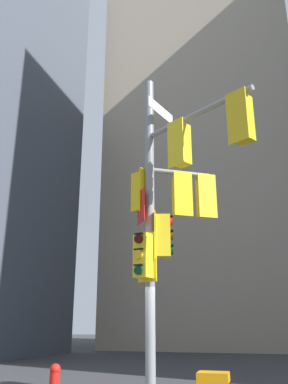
{
  "coord_description": "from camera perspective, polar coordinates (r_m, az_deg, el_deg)",
  "views": [
    {
      "loc": [
        2.47,
        -9.05,
        1.7
      ],
      "look_at": [
        -0.12,
        -0.07,
        4.77
      ],
      "focal_mm": 37.7,
      "sensor_mm": 36.0,
      "label": 1
    }
  ],
  "objects": [
    {
      "name": "signal_pole_assembly",
      "position": [
        9.55,
        3.75,
        -1.36
      ],
      "size": [
        3.2,
        2.79,
        7.88
      ],
      "color": "gray",
      "rests_on": "ground"
    },
    {
      "name": "building_mid_block",
      "position": [
        37.4,
        9.02,
        4.25
      ],
      "size": [
        14.81,
        14.81,
        31.69
      ],
      "primitive_type": "cube",
      "color": "tan",
      "rests_on": "ground"
    }
  ]
}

